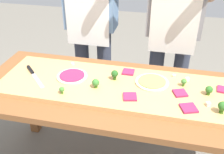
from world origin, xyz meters
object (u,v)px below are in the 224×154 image
pizza_slice_far_left (130,97)px  cook_left (91,16)px  broccoli_floret_front_mid (184,82)px  chefs_knife (33,73)px  cheese_crumble_d (73,64)px  broccoli_floret_front_left (62,90)px  cheese_crumble_c (174,76)px  pizza_slice_far_right (223,90)px  cheese_crumble_b (187,79)px  pizza_slice_center (189,108)px  cook_right (174,22)px  pizza_whole_beet_magenta (72,76)px  pizza_slice_near_left (180,93)px  broccoli_floret_back_left (223,106)px  pizza_whole_pesto_green (152,82)px  pizza_slice_near_right (128,72)px  broccoli_floret_back_right (209,90)px  broccoli_floret_back_mid (96,83)px  cheese_crumble_a (208,104)px  broccoli_floret_center_right (115,74)px  prep_table (124,104)px

pizza_slice_far_left → cook_left: 0.88m
broccoli_floret_front_mid → cook_left: bearing=143.5°
chefs_knife → cheese_crumble_d: 0.28m
broccoli_floret_front_left → cheese_crumble_c: 0.71m
pizza_slice_far_right → pizza_slice_far_left: bearing=-159.9°
chefs_knife → cheese_crumble_b: bearing=8.1°
pizza_slice_center → cook_right: 0.81m
pizza_whole_beet_magenta → broccoli_floret_front_left: (0.01, -0.19, 0.02)m
pizza_slice_near_left → broccoli_floret_back_left: broccoli_floret_back_left is taller
pizza_whole_pesto_green → pizza_slice_near_right: (-0.16, 0.09, -0.00)m
pizza_slice_far_right → broccoli_floret_back_right: bearing=-144.6°
broccoli_floret_back_left → chefs_knife: bearing=172.7°
pizza_slice_near_right → cheese_crumble_b: (0.38, -0.02, 0.00)m
cook_left → broccoli_floret_back_right: bearing=-34.7°
pizza_slice_far_right → broccoli_floret_back_mid: 0.76m
cheese_crumble_c → cook_left: bearing=146.5°
broccoli_floret_back_left → pizza_slice_near_right: bearing=150.9°
broccoli_floret_back_left → cheese_crumble_d: broccoli_floret_back_left is taller
pizza_slice_near_right → broccoli_floret_back_mid: broccoli_floret_back_mid is taller
pizza_slice_far_right → cheese_crumble_a: (-0.10, -0.17, 0.00)m
pizza_slice_near_right → pizza_slice_near_left: (0.33, -0.17, 0.00)m
pizza_slice_near_right → broccoli_floret_back_right: (0.49, -0.15, 0.03)m
chefs_knife → pizza_slice_far_right: bearing=3.6°
pizza_slice_center → broccoli_floret_back_mid: bearing=170.5°
pizza_slice_far_right → cook_left: cook_left is taller
pizza_whole_pesto_green → pizza_slice_center: (0.22, -0.22, -0.00)m
cheese_crumble_c → broccoli_floret_center_right: bearing=-162.5°
pizza_slice_near_left → pizza_slice_far_left: bearing=-160.2°
cheese_crumble_d → cook_right: size_ratio=0.01×
chefs_knife → cheese_crumble_d: bearing=40.5°
chefs_knife → broccoli_floret_back_left: broccoli_floret_back_left is taller
prep_table → cheese_crumble_b: 0.42m
broccoli_floret_front_mid → broccoli_floret_back_right: 0.15m
pizza_slice_near_right → cheese_crumble_a: cheese_crumble_a is taller
pizza_whole_pesto_green → pizza_slice_near_left: 0.19m
pizza_slice_far_right → cheese_crumble_a: cheese_crumble_a is taller
pizza_slice_far_left → pizza_slice_near_left: same height
broccoli_floret_back_mid → broccoli_floret_front_left: broccoli_floret_back_mid is taller
broccoli_floret_back_mid → cheese_crumble_c: 0.51m
pizza_whole_pesto_green → broccoli_floret_back_left: bearing=-29.1°
pizza_slice_far_right → pizza_slice_near_right: bearing=172.1°
broccoli_floret_back_mid → cheese_crumble_a: 0.65m
cook_left → cheese_crumble_b: bearing=-32.1°
pizza_whole_pesto_green → cheese_crumble_d: (-0.56, 0.11, 0.00)m
prep_table → cheese_crumble_c: cheese_crumble_c is taller
pizza_whole_beet_magenta → broccoli_floret_center_right: broccoli_floret_center_right is taller
prep_table → chefs_knife: size_ratio=8.12×
chefs_knife → cook_left: (0.22, 0.62, 0.20)m
broccoli_floret_back_left → broccoli_floret_back_right: (-0.05, 0.16, -0.01)m
pizza_slice_far_right → pizza_slice_center: size_ratio=0.87×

